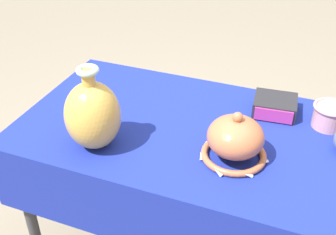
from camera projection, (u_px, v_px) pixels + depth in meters
display_table at (190, 146)px, 1.54m from camera, size 1.25×0.72×0.70m
vase_tall_bulbous at (93, 115)px, 1.36m from camera, size 0.18×0.18×0.29m
vase_dome_bell at (235, 140)px, 1.33m from camera, size 0.22×0.23×0.17m
mosaic_tile_box at (275, 106)px, 1.57m from camera, size 0.17×0.16×0.06m
cup_wide_rose at (329, 115)px, 1.49m from camera, size 0.12×0.12×0.09m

